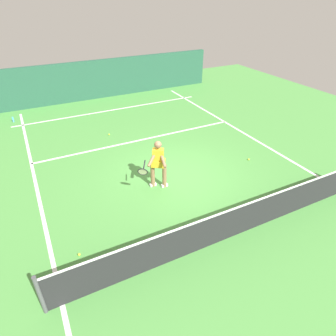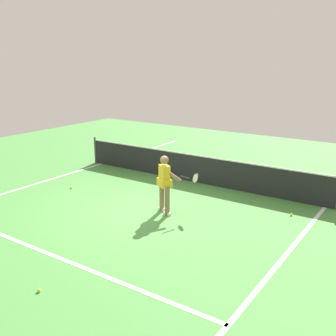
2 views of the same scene
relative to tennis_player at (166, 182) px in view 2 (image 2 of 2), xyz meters
name	(u,v)px [view 2 (image 2 of 2)]	position (x,y,z in m)	size (l,w,h in m)	color
ground_plane	(137,210)	(-0.75, -0.25, -0.85)	(24.10, 24.10, 0.00)	#4C9342
service_line_marking	(48,253)	(-0.75, -3.25, -0.84)	(8.28, 0.10, 0.01)	white
sideline_left_marking	(37,183)	(-4.89, -0.25, -0.84)	(0.10, 16.54, 0.01)	white
sideline_right_marking	(290,250)	(3.38, -0.25, -0.84)	(0.10, 16.54, 0.01)	white
court_net	(194,168)	(-0.75, 2.76, -0.38)	(8.96, 0.08, 1.01)	#4C4C51
tennis_player	(166,182)	(0.00, 0.00, 0.00)	(1.08, 0.78, 1.55)	#8C6647
tennis_ball_near	(71,188)	(-3.57, -0.01, -0.81)	(0.07, 0.07, 0.07)	#D1E533
tennis_ball_mid	(39,290)	(0.25, -4.28, -0.81)	(0.07, 0.07, 0.07)	#D1E533
tennis_ball_far	(291,214)	(2.81, 1.66, -0.81)	(0.07, 0.07, 0.07)	#D1E533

